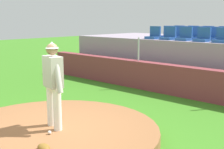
{
  "coord_description": "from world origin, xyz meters",
  "views": [
    {
      "loc": [
        5.07,
        -3.58,
        2.53
      ],
      "look_at": [
        0.0,
        1.82,
        1.18
      ],
      "focal_mm": 49.07,
      "sensor_mm": 36.0,
      "label": 1
    }
  ],
  "objects_px": {
    "stadium_chair_7": "(167,34)",
    "stadium_chair_17": "(223,35)",
    "pitcher": "(53,79)",
    "stadium_chair_10": "(214,36)",
    "stadium_chair_4": "(222,38)",
    "stadium_chair_14": "(178,33)",
    "stadium_chair_2": "(185,36)",
    "stadium_chair_3": "(203,37)",
    "baseball": "(49,132)",
    "stadium_chair_0": "(154,35)",
    "stadium_chair_8": "(181,35)",
    "stadium_chair_15": "(192,34)",
    "stadium_chair_16": "(207,34)",
    "fielding_glove": "(44,147)",
    "stadium_chair_9": "(197,35)",
    "stadium_chair_1": "(169,36)"
  },
  "relations": [
    {
      "from": "stadium_chair_7",
      "to": "stadium_chair_17",
      "type": "xyz_separation_m",
      "value": [
        2.04,
        0.84,
        0.0
      ]
    },
    {
      "from": "pitcher",
      "to": "stadium_chair_10",
      "type": "distance_m",
      "value": 7.34
    },
    {
      "from": "stadium_chair_4",
      "to": "stadium_chair_14",
      "type": "distance_m",
      "value": 3.32
    },
    {
      "from": "stadium_chair_2",
      "to": "stadium_chair_3",
      "type": "xyz_separation_m",
      "value": [
        0.72,
        -0.02,
        0.0
      ]
    },
    {
      "from": "baseball",
      "to": "stadium_chair_4",
      "type": "xyz_separation_m",
      "value": [
        0.47,
        6.73,
        1.58
      ]
    },
    {
      "from": "stadium_chair_0",
      "to": "stadium_chair_8",
      "type": "height_order",
      "value": "same"
    },
    {
      "from": "stadium_chair_7",
      "to": "stadium_chair_15",
      "type": "relative_size",
      "value": 1.0
    },
    {
      "from": "stadium_chair_14",
      "to": "stadium_chair_16",
      "type": "relative_size",
      "value": 1.0
    },
    {
      "from": "pitcher",
      "to": "stadium_chair_2",
      "type": "distance_m",
      "value": 6.5
    },
    {
      "from": "fielding_glove",
      "to": "stadium_chair_9",
      "type": "height_order",
      "value": "stadium_chair_9"
    },
    {
      "from": "stadium_chair_9",
      "to": "stadium_chair_3",
      "type": "bearing_deg",
      "value": 127.97
    },
    {
      "from": "stadium_chair_2",
      "to": "stadium_chair_16",
      "type": "height_order",
      "value": "same"
    },
    {
      "from": "stadium_chair_1",
      "to": "stadium_chair_8",
      "type": "bearing_deg",
      "value": -89.07
    },
    {
      "from": "stadium_chair_8",
      "to": "stadium_chair_15",
      "type": "bearing_deg",
      "value": -89.96
    },
    {
      "from": "baseball",
      "to": "stadium_chair_9",
      "type": "height_order",
      "value": "stadium_chair_9"
    },
    {
      "from": "stadium_chair_0",
      "to": "stadium_chair_4",
      "type": "relative_size",
      "value": 1.0
    },
    {
      "from": "stadium_chair_1",
      "to": "stadium_chair_7",
      "type": "relative_size",
      "value": 1.0
    },
    {
      "from": "stadium_chair_16",
      "to": "stadium_chair_4",
      "type": "bearing_deg",
      "value": 128.47
    },
    {
      "from": "fielding_glove",
      "to": "stadium_chair_0",
      "type": "relative_size",
      "value": 0.6
    },
    {
      "from": "stadium_chair_10",
      "to": "stadium_chair_16",
      "type": "bearing_deg",
      "value": -51.26
    },
    {
      "from": "stadium_chair_15",
      "to": "stadium_chair_17",
      "type": "bearing_deg",
      "value": 177.7
    },
    {
      "from": "stadium_chair_8",
      "to": "stadium_chair_15",
      "type": "height_order",
      "value": "same"
    },
    {
      "from": "stadium_chair_3",
      "to": "fielding_glove",
      "type": "bearing_deg",
      "value": 96.21
    },
    {
      "from": "fielding_glove",
      "to": "stadium_chair_14",
      "type": "distance_m",
      "value": 9.62
    },
    {
      "from": "fielding_glove",
      "to": "stadium_chair_16",
      "type": "xyz_separation_m",
      "value": [
        -1.52,
        9.04,
        1.56
      ]
    },
    {
      "from": "stadium_chair_8",
      "to": "stadium_chair_10",
      "type": "height_order",
      "value": "same"
    },
    {
      "from": "stadium_chair_1",
      "to": "stadium_chair_14",
      "type": "bearing_deg",
      "value": -69.19
    },
    {
      "from": "stadium_chair_3",
      "to": "stadium_chair_8",
      "type": "xyz_separation_m",
      "value": [
        -1.43,
        0.95,
        0.0
      ]
    },
    {
      "from": "stadium_chair_7",
      "to": "stadium_chair_9",
      "type": "relative_size",
      "value": 1.0
    },
    {
      "from": "stadium_chair_9",
      "to": "stadium_chair_17",
      "type": "bearing_deg",
      "value": -128.84
    },
    {
      "from": "stadium_chair_14",
      "to": "stadium_chair_0",
      "type": "bearing_deg",
      "value": 89.42
    },
    {
      "from": "stadium_chair_4",
      "to": "stadium_chair_15",
      "type": "relative_size",
      "value": 1.0
    },
    {
      "from": "stadium_chair_17",
      "to": "stadium_chair_1",
      "type": "bearing_deg",
      "value": 52.11
    },
    {
      "from": "stadium_chair_8",
      "to": "stadium_chair_14",
      "type": "bearing_deg",
      "value": -52.51
    },
    {
      "from": "stadium_chair_9",
      "to": "stadium_chair_10",
      "type": "distance_m",
      "value": 0.73
    },
    {
      "from": "stadium_chair_14",
      "to": "stadium_chair_15",
      "type": "bearing_deg",
      "value": -176.05
    },
    {
      "from": "stadium_chair_3",
      "to": "stadium_chair_16",
      "type": "bearing_deg",
      "value": -68.01
    },
    {
      "from": "stadium_chair_4",
      "to": "stadium_chair_16",
      "type": "bearing_deg",
      "value": -51.53
    },
    {
      "from": "stadium_chair_4",
      "to": "stadium_chair_14",
      "type": "xyz_separation_m",
      "value": [
        -2.79,
        1.8,
        0.0
      ]
    },
    {
      "from": "baseball",
      "to": "fielding_glove",
      "type": "xyz_separation_m",
      "value": [
        0.56,
        -0.52,
        0.02
      ]
    },
    {
      "from": "stadium_chair_9",
      "to": "stadium_chair_16",
      "type": "relative_size",
      "value": 1.0
    },
    {
      "from": "stadium_chair_1",
      "to": "stadium_chair_3",
      "type": "xyz_separation_m",
      "value": [
        1.41,
        -0.03,
        0.0
      ]
    },
    {
      "from": "stadium_chair_0",
      "to": "stadium_chair_9",
      "type": "relative_size",
      "value": 1.0
    },
    {
      "from": "stadium_chair_0",
      "to": "stadium_chair_9",
      "type": "height_order",
      "value": "same"
    },
    {
      "from": "stadium_chair_7",
      "to": "stadium_chair_9",
      "type": "height_order",
      "value": "same"
    },
    {
      "from": "stadium_chair_4",
      "to": "stadium_chair_10",
      "type": "relative_size",
      "value": 1.0
    },
    {
      "from": "baseball",
      "to": "stadium_chair_7",
      "type": "xyz_separation_m",
      "value": [
        -2.31,
        7.68,
        1.58
      ]
    },
    {
      "from": "baseball",
      "to": "fielding_glove",
      "type": "height_order",
      "value": "fielding_glove"
    },
    {
      "from": "stadium_chair_1",
      "to": "stadium_chair_7",
      "type": "height_order",
      "value": "same"
    },
    {
      "from": "stadium_chair_17",
      "to": "stadium_chair_8",
      "type": "bearing_deg",
      "value": 31.48
    }
  ]
}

